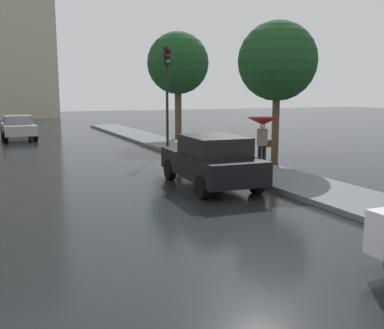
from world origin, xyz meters
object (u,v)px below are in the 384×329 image
car_black_far_ahead (211,160)px  traffic_light (167,80)px  car_silver_mid_road (18,127)px  street_tree_mid (277,62)px  pedestrian_with_umbrella_far (263,127)px  street_tree_far (178,64)px

car_black_far_ahead → traffic_light: 7.87m
car_silver_mid_road → traffic_light: 11.01m
car_silver_mid_road → street_tree_mid: size_ratio=0.75×
traffic_light → street_tree_mid: bearing=-56.5°
pedestrian_with_umbrella_far → traffic_light: 6.08m
pedestrian_with_umbrella_far → traffic_light: (-1.39, 5.65, 1.74)m
car_black_far_ahead → street_tree_mid: street_tree_mid is taller
car_silver_mid_road → street_tree_far: size_ratio=0.67×
car_black_far_ahead → traffic_light: (1.44, 7.32, 2.51)m
pedestrian_with_umbrella_far → street_tree_mid: street_tree_mid is taller
car_silver_mid_road → traffic_light: traffic_light is taller
street_tree_mid → street_tree_far: street_tree_far is taller
car_black_far_ahead → pedestrian_with_umbrella_far: (2.84, 1.66, 0.77)m
street_tree_mid → pedestrian_with_umbrella_far: bearing=-137.6°
traffic_light → car_black_far_ahead: bearing=-101.2°
street_tree_mid → street_tree_far: bearing=91.9°
car_silver_mid_road → pedestrian_with_umbrella_far: (7.33, -14.58, 0.80)m
car_black_far_ahead → street_tree_far: street_tree_far is taller
pedestrian_with_umbrella_far → street_tree_far: size_ratio=0.28×
pedestrian_with_umbrella_far → traffic_light: bearing=103.2°
car_black_far_ahead → pedestrian_with_umbrella_far: size_ratio=2.44×
traffic_light → street_tree_far: size_ratio=0.74×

